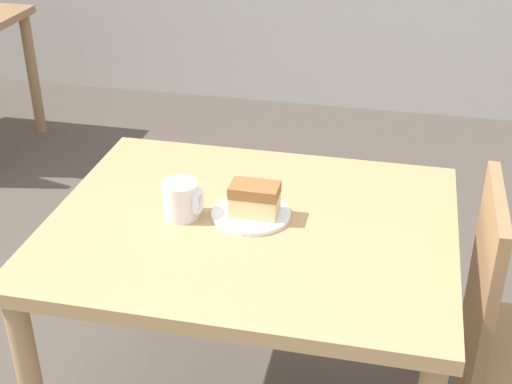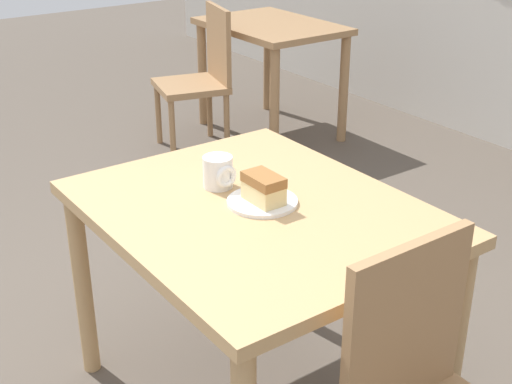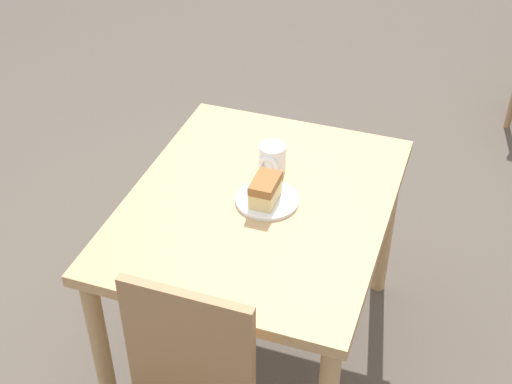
{
  "view_description": "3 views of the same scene",
  "coord_description": "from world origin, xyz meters",
  "px_view_note": "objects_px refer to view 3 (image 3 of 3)",
  "views": [
    {
      "loc": [
        0.38,
        -1.26,
        1.72
      ],
      "look_at": [
        0.02,
        0.38,
        0.79
      ],
      "focal_mm": 50.0,
      "sensor_mm": 36.0,
      "label": 1
    },
    {
      "loc": [
        1.57,
        -0.8,
        1.68
      ],
      "look_at": [
        0.01,
        0.32,
        0.78
      ],
      "focal_mm": 50.0,
      "sensor_mm": 36.0,
      "label": 2
    },
    {
      "loc": [
        1.81,
        0.93,
        2.22
      ],
      "look_at": [
        -0.0,
        0.3,
        0.75
      ],
      "focal_mm": 50.0,
      "sensor_mm": 36.0,
      "label": 3
    }
  ],
  "objects_px": {
    "dining_table_near": "(259,223)",
    "plate": "(267,200)",
    "cake_slice": "(265,190)",
    "coffee_mug": "(272,159)"
  },
  "relations": [
    {
      "from": "dining_table_near",
      "to": "plate",
      "type": "distance_m",
      "value": 0.11
    },
    {
      "from": "dining_table_near",
      "to": "plate",
      "type": "xyz_separation_m",
      "value": [
        -0.01,
        0.03,
        0.1
      ]
    },
    {
      "from": "cake_slice",
      "to": "coffee_mug",
      "type": "relative_size",
      "value": 1.25
    },
    {
      "from": "coffee_mug",
      "to": "cake_slice",
      "type": "bearing_deg",
      "value": 11.32
    },
    {
      "from": "plate",
      "to": "cake_slice",
      "type": "height_order",
      "value": "cake_slice"
    },
    {
      "from": "cake_slice",
      "to": "plate",
      "type": "bearing_deg",
      "value": 161.32
    },
    {
      "from": "cake_slice",
      "to": "coffee_mug",
      "type": "xyz_separation_m",
      "value": [
        -0.19,
        -0.04,
        -0.01
      ]
    },
    {
      "from": "dining_table_near",
      "to": "cake_slice",
      "type": "distance_m",
      "value": 0.16
    },
    {
      "from": "plate",
      "to": "cake_slice",
      "type": "relative_size",
      "value": 1.66
    },
    {
      "from": "cake_slice",
      "to": "coffee_mug",
      "type": "bearing_deg",
      "value": -168.68
    }
  ]
}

